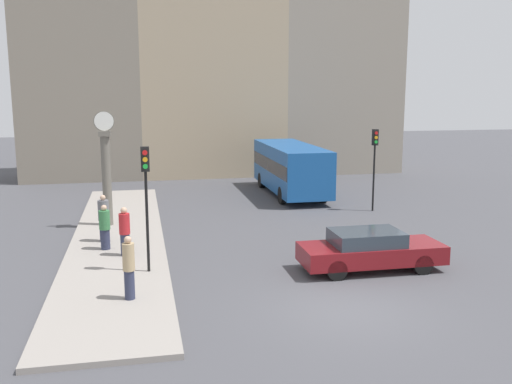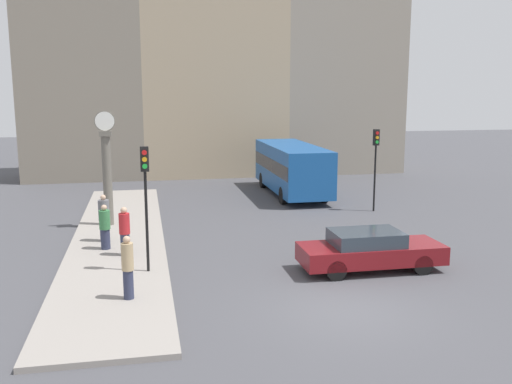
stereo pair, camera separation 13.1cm
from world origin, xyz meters
The scene contains 12 objects.
ground_plane centered at (0.00, 0.00, 0.00)m, with size 120.00×120.00×0.00m, color #47474C.
sidewalk_corner centered at (-6.24, 8.47, 0.07)m, with size 3.45×20.95×0.15m, color gray.
building_row centered at (-0.54, 25.49, 8.64)m, with size 25.32×5.00×19.29m.
sedan_car centered at (1.91, 3.08, 0.68)m, with size 4.63×1.71×1.32m.
bus_distant centered at (2.87, 16.62, 1.57)m, with size 2.49×8.10×2.75m.
traffic_light_near centered at (-5.15, 3.93, 2.96)m, with size 0.26×0.24×3.94m.
traffic_light_far centered at (5.65, 11.61, 2.81)m, with size 0.26×0.24×3.93m.
street_clock centered at (-6.68, 10.62, 2.42)m, with size 0.84×0.49×4.78m.
pedestrian_red_top centered at (-5.90, 5.86, 0.99)m, with size 0.37×0.37×1.70m.
pedestrian_tan_coat centered at (-5.70, 1.59, 1.04)m, with size 0.33×0.33×1.77m.
pedestrian_grey_jacket centered at (-6.70, 7.91, 1.03)m, with size 0.41×0.41×1.78m.
pedestrian_green_hoodie centered at (-6.61, 6.79, 0.95)m, with size 0.39×0.39×1.62m.
Camera 2 is at (-5.18, -13.65, 5.82)m, focal length 40.00 mm.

